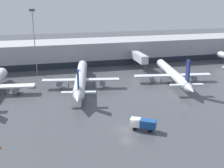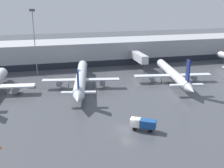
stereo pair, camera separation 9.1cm
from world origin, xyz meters
The scene contains 8 objects.
ground_plane centered at (0.00, 0.00, 0.00)m, with size 320.00×320.00×0.00m, color #424449.
terminal_building centered at (0.08, 61.92, 4.49)m, with size 160.00×29.57×9.00m.
parked_jet_1 centered at (-5.23, 30.05, 2.97)m, with size 22.78×39.61×9.11m.
parked_jet_2 centered at (23.98, 28.82, 2.58)m, with size 24.65×36.02×9.87m.
service_truck_0 centered at (3.01, -0.77, 1.48)m, with size 5.30×4.11×2.39m.
traffic_cone_0 centered at (-24.58, -1.15, 0.31)m, with size 0.48×0.48×0.62m.
traffic_cone_1 centered at (20.74, 30.20, 0.34)m, with size 0.50×0.50×0.69m.
apron_light_mast_1 centered at (-17.98, 48.39, 17.07)m, with size 1.80×1.80×22.20m.
Camera 2 is at (-15.94, -49.57, 26.34)m, focal length 45.00 mm.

